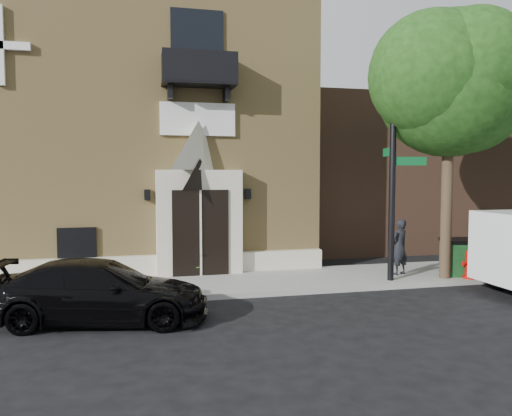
{
  "coord_description": "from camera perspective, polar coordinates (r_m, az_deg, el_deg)",
  "views": [
    {
      "loc": [
        -2.83,
        -12.47,
        3.25
      ],
      "look_at": [
        0.61,
        2.0,
        2.21
      ],
      "focal_mm": 35.0,
      "sensor_mm": 36.0,
      "label": 1
    }
  ],
  "objects": [
    {
      "name": "dumpster",
      "position": [
        16.66,
        23.4,
        -5.11
      ],
      "size": [
        1.85,
        1.29,
        1.1
      ],
      "rotation": [
        0.0,
        0.0,
        -0.22
      ],
      "color": "#0F3718",
      "rests_on": "sidewalk"
    },
    {
      "name": "ground",
      "position": [
        13.2,
        -0.58,
        -10.25
      ],
      "size": [
        120.0,
        120.0,
        0.0
      ],
      "primitive_type": "plane",
      "color": "black",
      "rests_on": "ground"
    },
    {
      "name": "neighbour_building",
      "position": [
        26.1,
        21.31,
        3.62
      ],
      "size": [
        18.0,
        8.0,
        6.4
      ],
      "primitive_type": "cube",
      "color": "brown",
      "rests_on": "ground"
    },
    {
      "name": "planter",
      "position": [
        15.45,
        -6.62,
        -6.39
      ],
      "size": [
        0.59,
        0.52,
        0.64
      ],
      "primitive_type": "imported",
      "rotation": [
        0.0,
        0.0,
        0.03
      ],
      "color": "#3E6629",
      "rests_on": "sidewalk"
    },
    {
      "name": "street_sign",
      "position": [
        14.84,
        15.4,
        4.84
      ],
      "size": [
        1.04,
        1.18,
        6.66
      ],
      "rotation": [
        0.0,
        0.0,
        -0.22
      ],
      "color": "black",
      "rests_on": "sidewalk"
    },
    {
      "name": "fire_hydrant",
      "position": [
        16.06,
        23.27,
        -5.89
      ],
      "size": [
        0.5,
        0.4,
        0.88
      ],
      "color": "#AE0C07",
      "rests_on": "sidewalk"
    },
    {
      "name": "sidewalk",
      "position": [
        14.83,
        1.94,
        -8.36
      ],
      "size": [
        42.0,
        3.0,
        0.15
      ],
      "primitive_type": "cube",
      "color": "gray",
      "rests_on": "ground"
    },
    {
      "name": "pedestrian_near",
      "position": [
        15.87,
        16.08,
        -4.3
      ],
      "size": [
        0.73,
        0.61,
        1.7
      ],
      "primitive_type": "imported",
      "rotation": [
        0.0,
        0.0,
        3.52
      ],
      "color": "black",
      "rests_on": "sidewalk"
    },
    {
      "name": "black_sedan",
      "position": [
        11.51,
        -17.4,
        -9.08
      ],
      "size": [
        4.94,
        2.67,
        1.36
      ],
      "primitive_type": "imported",
      "rotation": [
        0.0,
        0.0,
        1.4
      ],
      "color": "black",
      "rests_on": "ground"
    },
    {
      "name": "church",
      "position": [
        20.47,
        -13.9,
        7.76
      ],
      "size": [
        12.2,
        11.01,
        9.3
      ],
      "color": "tan",
      "rests_on": "ground"
    },
    {
      "name": "street_tree_left",
      "position": [
        15.8,
        21.56,
        13.26
      ],
      "size": [
        4.97,
        4.38,
        7.77
      ],
      "color": "#38281C",
      "rests_on": "sidewalk"
    }
  ]
}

